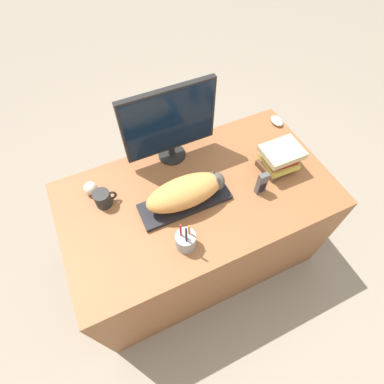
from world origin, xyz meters
TOP-DOWN VIEW (x-y plane):
  - ground_plane at (0.00, 0.00)m, footprint 12.00×12.00m
  - desk at (0.00, 0.39)m, footprint 1.41×0.79m
  - keyboard at (-0.09, 0.37)m, footprint 0.46×0.16m
  - cat at (-0.07, 0.37)m, footprint 0.41×0.16m
  - monitor at (-0.02, 0.69)m, footprint 0.49×0.15m
  - computer_mouse at (0.66, 0.66)m, footprint 0.06×0.09m
  - coffee_mug at (-0.45, 0.54)m, footprint 0.11×0.08m
  - pen_cup at (-0.18, 0.16)m, footprint 0.09×0.09m
  - baseball at (-0.49, 0.63)m, footprint 0.07×0.07m
  - phone at (0.29, 0.27)m, footprint 0.05×0.03m
  - book_stack at (0.46, 0.37)m, footprint 0.20×0.17m

SIDE VIEW (x-z plane):
  - ground_plane at x=0.00m, z-range 0.00..0.00m
  - desk at x=0.00m, z-range 0.00..0.73m
  - keyboard at x=-0.09m, z-range 0.73..0.75m
  - computer_mouse at x=0.66m, z-range 0.73..0.76m
  - baseball at x=-0.49m, z-range 0.73..0.80m
  - coffee_mug at x=-0.45m, z-range 0.73..0.81m
  - pen_cup at x=-0.18m, z-range 0.67..0.88m
  - phone at x=0.29m, z-range 0.73..0.86m
  - book_stack at x=0.46m, z-range 0.73..0.87m
  - cat at x=-0.07m, z-range 0.75..0.89m
  - monitor at x=-0.02m, z-range 0.75..1.19m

